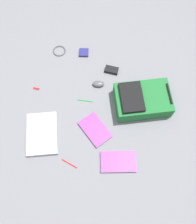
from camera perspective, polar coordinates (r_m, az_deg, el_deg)
The scene contains 12 objects.
ground_plane at distance 2.14m, azimuth -0.35°, elevation 0.29°, with size 3.84×3.84×0.00m, color slate.
backpack at distance 2.13m, azimuth 9.65°, elevation 2.65°, with size 0.41×0.51×0.16m.
laptop at distance 2.10m, azimuth -12.26°, elevation -4.70°, with size 0.40×0.32×0.03m.
book_red at distance 2.01m, azimuth 4.54°, elevation -10.87°, with size 0.21×0.30×0.02m.
book_manual at distance 2.07m, azimuth -0.64°, elevation -3.88°, with size 0.30×0.30×0.02m.
computer_mouse at distance 2.23m, azimuth 0.07°, elevation 6.22°, with size 0.06×0.10×0.04m, color #4C4C51.
cable_coil at distance 2.45m, azimuth -8.55°, elevation 13.20°, with size 0.12×0.12×0.01m, color #4C4C51.
power_brick at distance 2.30m, azimuth 3.02°, elevation 9.25°, with size 0.06×0.12×0.03m, color black.
pen_black at distance 2.02m, azimuth -6.35°, elevation -11.24°, with size 0.01×0.01×0.13m, color red.
pen_blue at distance 2.17m, azimuth -2.89°, elevation 2.54°, with size 0.01×0.01×0.13m, color #198C33.
earbud_pouch at distance 2.41m, azimuth -3.15°, elevation 12.97°, with size 0.08×0.08×0.02m, color navy.
usb_stick at distance 2.28m, azimuth -13.49°, elevation 5.05°, with size 0.02×0.05×0.01m, color #B21919.
Camera 1 is at (0.80, 0.15, 1.98)m, focal length 41.44 mm.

